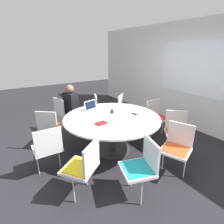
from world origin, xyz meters
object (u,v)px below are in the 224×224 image
object	(u,v)px
chair_9	(101,108)
spiral_notebook	(101,123)
chair_6	(177,129)
chair_8	(125,108)
person_0	(72,105)
cell_phone	(135,114)
chair_0	(64,111)
chair_5	(177,145)
chair_7	(156,115)
chair_1	(50,125)
chair_2	(48,146)
chair_4	(142,164)
chair_3	(84,165)
laptop	(93,108)
coffee_cup	(112,111)

from	to	relation	value
chair_9	spiral_notebook	size ratio (longest dim) A/B	3.82
chair_6	chair_8	xyz separation A→B (m)	(-1.62, -0.06, 0.00)
person_0	cell_phone	xyz separation A→B (m)	(1.43, 0.83, 0.04)
chair_0	chair_5	world-z (taller)	same
person_0	spiral_notebook	distance (m)	1.48
chair_5	person_0	distance (m)	2.63
chair_7	person_0	size ratio (longest dim) A/B	0.71
chair_0	chair_7	bearing A→B (deg)	34.16
chair_8	cell_phone	distance (m)	1.13
chair_0	spiral_notebook	bearing A→B (deg)	-10.89
chair_6	chair_7	distance (m)	0.83
chair_1	chair_9	bearing A→B (deg)	56.76
chair_2	person_0	xyz separation A→B (m)	(-1.35, 0.92, 0.19)
chair_4	chair_5	world-z (taller)	same
chair_0	chair_1	xyz separation A→B (m)	(0.74, -0.53, 0.00)
chair_2	chair_5	xyz separation A→B (m)	(1.12, 1.81, 0.00)
chair_3	chair_8	xyz separation A→B (m)	(-1.67, 1.95, 0.00)
spiral_notebook	chair_8	bearing A→B (deg)	128.28
chair_5	chair_8	distance (m)	2.07
chair_1	chair_8	world-z (taller)	same
laptop	chair_3	bearing A→B (deg)	-137.62
chair_5	chair_8	world-z (taller)	same
chair_9	person_0	distance (m)	0.80
chair_4	chair_5	bearing A→B (deg)	-67.89
chair_1	cell_phone	size ratio (longest dim) A/B	6.12
chair_0	chair_4	world-z (taller)	same
chair_1	spiral_notebook	size ratio (longest dim) A/B	3.82
spiral_notebook	chair_2	bearing A→B (deg)	-98.01
laptop	cell_phone	bearing A→B (deg)	-63.37
coffee_cup	cell_phone	size ratio (longest dim) A/B	0.55
chair_0	spiral_notebook	size ratio (longest dim) A/B	3.82
chair_4	chair_9	size ratio (longest dim) A/B	1.00
chair_4	coffee_cup	size ratio (longest dim) A/B	11.19
chair_4	chair_6	distance (m)	1.42
chair_4	chair_5	size ratio (longest dim) A/B	1.00
coffee_cup	chair_6	bearing A→B (deg)	44.07
chair_2	chair_6	distance (m)	2.42
chair_1	chair_7	world-z (taller)	same
chair_3	laptop	bearing A→B (deg)	21.88
chair_8	laptop	xyz separation A→B (m)	(0.31, -1.12, 0.28)
chair_6	chair_9	distance (m)	2.08
chair_6	spiral_notebook	size ratio (longest dim) A/B	3.82
chair_2	person_0	world-z (taller)	person_0
chair_1	laptop	bearing A→B (deg)	25.19
chair_4	chair_8	size ratio (longest dim) A/B	1.00
chair_0	person_0	distance (m)	0.32
chair_1	chair_5	world-z (taller)	same
chair_8	chair_7	bearing A→B (deg)	72.67
chair_7	chair_6	bearing A→B (deg)	74.26
laptop	spiral_notebook	world-z (taller)	laptop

